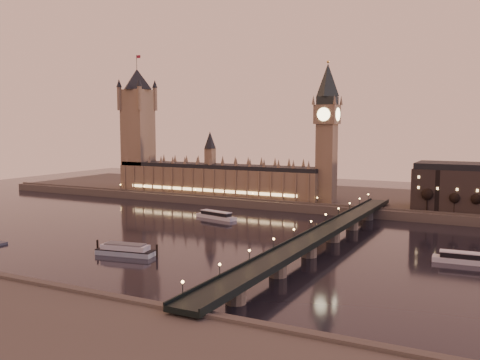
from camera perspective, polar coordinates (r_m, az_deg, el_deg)
The scene contains 12 objects.
ground at distance 321.14m, azimuth -7.10°, elevation -5.55°, with size 700.00×700.00×0.00m, color black.
far_embankment at distance 453.49m, azimuth 7.99°, elevation -1.80°, with size 560.00×130.00×6.00m, color #423D35.
palace_of_westminster at distance 440.58m, azimuth -2.54°, elevation 0.47°, with size 180.00×26.62×52.00m.
victoria_tower at distance 483.39m, azimuth -10.85°, elevation 6.09°, with size 31.68×31.68×118.00m.
big_ben at distance 400.00m, azimuth 9.26°, elevation 5.90°, with size 17.68×17.68×104.00m.
westminster_bridge at distance 279.48m, azimuth 8.66°, elevation -6.15°, with size 13.20×260.00×15.30m.
bare_tree_0 at distance 374.57m, azimuth 19.42°, elevation -1.69°, with size 6.67×6.67×13.56m.
bare_tree_1 at distance 372.87m, azimuth 21.68°, elevation -1.81°, with size 6.67×6.67×13.56m.
bare_tree_2 at distance 371.74m, azimuth 23.96°, elevation -1.93°, with size 6.67×6.67×13.56m.
cruise_boat_a at distance 364.10m, azimuth -2.57°, elevation -3.78°, with size 32.66×14.35×5.11m.
cruise_boat_c at distance 269.52m, azimuth 22.63°, elevation -7.70°, with size 26.53×8.75×5.23m.
moored_barge at distance 269.58m, azimuth -12.13°, elevation -7.30°, with size 33.53×12.89×6.23m.
Camera 1 is at (178.67, -259.08, 63.88)m, focal length 40.00 mm.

